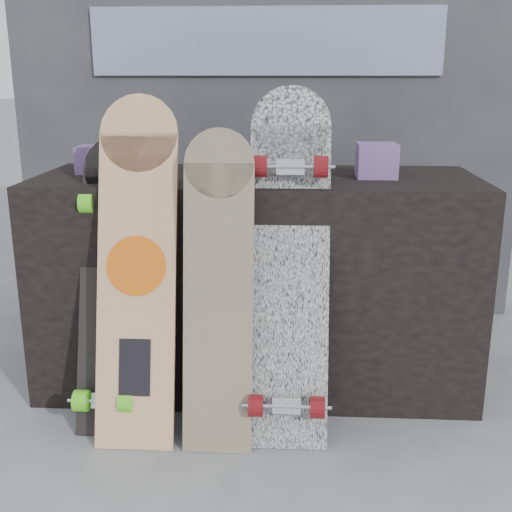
# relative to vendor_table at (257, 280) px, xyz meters

# --- Properties ---
(ground) EXTENTS (60.00, 60.00, 0.00)m
(ground) POSITION_rel_vendor_table_xyz_m (0.00, -0.50, -0.40)
(ground) COLOR slate
(ground) RESTS_ON ground
(vendor_table) EXTENTS (1.60, 0.60, 0.80)m
(vendor_table) POSITION_rel_vendor_table_xyz_m (0.00, 0.00, 0.00)
(vendor_table) COLOR black
(vendor_table) RESTS_ON ground
(booth) EXTENTS (2.40, 0.22, 2.20)m
(booth) POSITION_rel_vendor_table_xyz_m (0.00, 0.85, 0.70)
(booth) COLOR #35343A
(booth) RESTS_ON ground
(merch_box_purple) EXTENTS (0.18, 0.12, 0.10)m
(merch_box_purple) POSITION_rel_vendor_table_xyz_m (-0.58, 0.04, 0.45)
(merch_box_purple) COLOR #5D3B79
(merch_box_purple) RESTS_ON vendor_table
(merch_box_small) EXTENTS (0.14, 0.14, 0.12)m
(merch_box_small) POSITION_rel_vendor_table_xyz_m (0.43, -0.01, 0.46)
(merch_box_small) COLOR #5D3B79
(merch_box_small) RESTS_ON vendor_table
(merch_box_flat) EXTENTS (0.22, 0.10, 0.06)m
(merch_box_flat) POSITION_rel_vendor_table_xyz_m (-0.13, 0.04, 0.43)
(merch_box_flat) COLOR #D1B78C
(merch_box_flat) RESTS_ON vendor_table
(longboard_geisha) EXTENTS (0.25, 0.33, 1.10)m
(longboard_geisha) POSITION_rel_vendor_table_xyz_m (-0.36, -0.38, 0.18)
(longboard_geisha) COLOR beige
(longboard_geisha) RESTS_ON ground
(longboard_celtic) EXTENTS (0.22, 0.22, 1.00)m
(longboard_celtic) POSITION_rel_vendor_table_xyz_m (-0.09, -0.43, 0.13)
(longboard_celtic) COLOR #D1B98E
(longboard_celtic) RESTS_ON ground
(longboard_cascadia) EXTENTS (0.26, 0.41, 1.13)m
(longboard_cascadia) POSITION_rel_vendor_table_xyz_m (0.12, -0.33, 0.18)
(longboard_cascadia) COLOR white
(longboard_cascadia) RESTS_ON ground
(skateboard_dark) EXTENTS (0.22, 0.38, 0.96)m
(skateboard_dark) POSITION_rel_vendor_table_xyz_m (-0.47, -0.32, 0.09)
(skateboard_dark) COLOR black
(skateboard_dark) RESTS_ON ground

